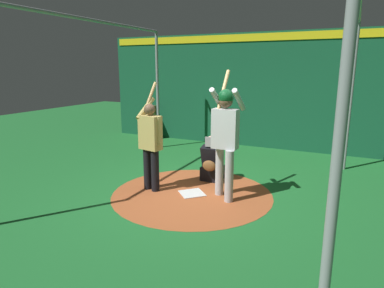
{
  "coord_description": "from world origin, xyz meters",
  "views": [
    {
      "loc": [
        5.27,
        2.53,
        2.3
      ],
      "look_at": [
        0.0,
        0.0,
        0.95
      ],
      "focal_mm": 31.38,
      "sensor_mm": 36.0,
      "label": 1
    }
  ],
  "objects_px": {
    "batter": "(225,132)",
    "bat_rack": "(154,123)",
    "home_plate": "(192,193)",
    "catcher": "(212,163)",
    "visitor": "(151,141)"
  },
  "relations": [
    {
      "from": "home_plate",
      "to": "bat_rack",
      "type": "relative_size",
      "value": 0.4
    },
    {
      "from": "batter",
      "to": "visitor",
      "type": "distance_m",
      "value": 1.42
    },
    {
      "from": "batter",
      "to": "catcher",
      "type": "distance_m",
      "value": 1.27
    },
    {
      "from": "visitor",
      "to": "bat_rack",
      "type": "xyz_separation_m",
      "value": [
        -4.18,
        -2.55,
        -0.47
      ]
    },
    {
      "from": "visitor",
      "to": "bat_rack",
      "type": "height_order",
      "value": "visitor"
    },
    {
      "from": "catcher",
      "to": "bat_rack",
      "type": "bearing_deg",
      "value": -133.36
    },
    {
      "from": "batter",
      "to": "home_plate",
      "type": "bearing_deg",
      "value": -81.77
    },
    {
      "from": "catcher",
      "to": "batter",
      "type": "bearing_deg",
      "value": 35.43
    },
    {
      "from": "home_plate",
      "to": "bat_rack",
      "type": "distance_m",
      "value": 5.28
    },
    {
      "from": "batter",
      "to": "bat_rack",
      "type": "distance_m",
      "value": 5.64
    },
    {
      "from": "batter",
      "to": "bat_rack",
      "type": "bearing_deg",
      "value": -135.27
    },
    {
      "from": "catcher",
      "to": "visitor",
      "type": "xyz_separation_m",
      "value": [
        0.99,
        -0.83,
        0.59
      ]
    },
    {
      "from": "batter",
      "to": "visitor",
      "type": "height_order",
      "value": "batter"
    },
    {
      "from": "batter",
      "to": "catcher",
      "type": "bearing_deg",
      "value": -144.57
    },
    {
      "from": "batter",
      "to": "visitor",
      "type": "xyz_separation_m",
      "value": [
        0.21,
        -1.39,
        -0.24
      ]
    }
  ]
}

